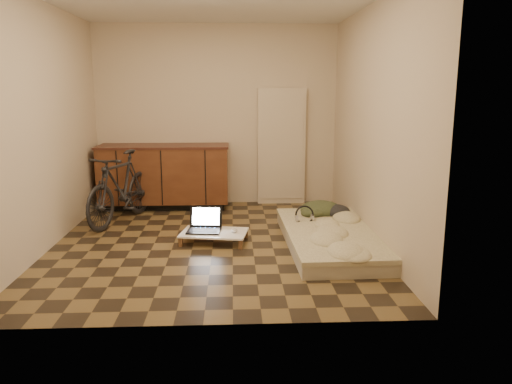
{
  "coord_description": "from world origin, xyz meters",
  "views": [
    {
      "loc": [
        0.23,
        -5.39,
        1.7
      ],
      "look_at": [
        0.49,
        0.11,
        0.55
      ],
      "focal_mm": 35.0,
      "sensor_mm": 36.0,
      "label": 1
    }
  ],
  "objects_px": {
    "lap_desk": "(214,233)",
    "laptop": "(205,226)",
    "futon": "(331,237)",
    "bicycle": "(121,184)"
  },
  "relations": [
    {
      "from": "futon",
      "to": "lap_desk",
      "type": "distance_m",
      "value": 1.3
    },
    {
      "from": "futon",
      "to": "lap_desk",
      "type": "height_order",
      "value": "futon"
    },
    {
      "from": "lap_desk",
      "to": "laptop",
      "type": "bearing_deg",
      "value": 159.93
    },
    {
      "from": "lap_desk",
      "to": "bicycle",
      "type": "bearing_deg",
      "value": 153.39
    },
    {
      "from": "bicycle",
      "to": "lap_desk",
      "type": "relative_size",
      "value": 1.96
    },
    {
      "from": "lap_desk",
      "to": "laptop",
      "type": "xyz_separation_m",
      "value": [
        -0.11,
        0.06,
        0.07
      ]
    },
    {
      "from": "bicycle",
      "to": "lap_desk",
      "type": "xyz_separation_m",
      "value": [
        1.21,
        -0.9,
        -0.4
      ]
    },
    {
      "from": "futon",
      "to": "laptop",
      "type": "distance_m",
      "value": 1.42
    },
    {
      "from": "futon",
      "to": "lap_desk",
      "type": "bearing_deg",
      "value": 171.11
    },
    {
      "from": "bicycle",
      "to": "futon",
      "type": "xyz_separation_m",
      "value": [
        2.5,
        -1.07,
        -0.42
      ]
    }
  ]
}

